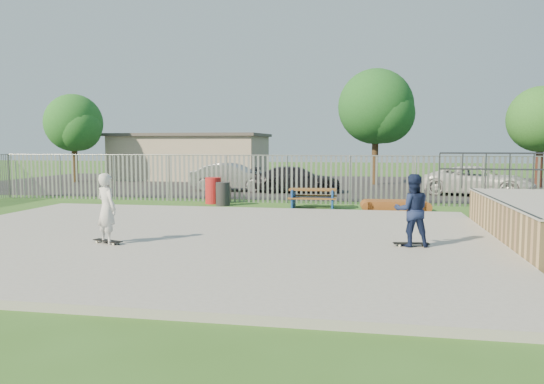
% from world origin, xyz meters
% --- Properties ---
extents(ground, '(120.00, 120.00, 0.00)m').
position_xyz_m(ground, '(0.00, 0.00, 0.00)').
color(ground, '#325C1F').
rests_on(ground, ground).
extents(concrete_slab, '(15.00, 12.00, 0.15)m').
position_xyz_m(concrete_slab, '(0.00, 0.00, 0.07)').
color(concrete_slab, gray).
rests_on(concrete_slab, ground).
extents(fence, '(26.04, 16.02, 2.00)m').
position_xyz_m(fence, '(1.00, 4.59, 1.00)').
color(fence, gray).
rests_on(fence, ground).
extents(picnic_table, '(1.87, 1.56, 0.76)m').
position_xyz_m(picnic_table, '(2.27, 7.34, 0.39)').
color(picnic_table, brown).
rests_on(picnic_table, ground).
extents(funbox, '(2.14, 1.21, 0.41)m').
position_xyz_m(funbox, '(5.34, 6.87, 0.21)').
color(funbox, brown).
rests_on(funbox, ground).
extents(trash_bin_red, '(0.65, 0.65, 1.09)m').
position_xyz_m(trash_bin_red, '(-1.99, 8.27, 0.54)').
color(trash_bin_red, '#A21819').
rests_on(trash_bin_red, ground).
extents(trash_bin_grey, '(0.56, 0.56, 0.94)m').
position_xyz_m(trash_bin_grey, '(-1.39, 7.64, 0.47)').
color(trash_bin_grey, black).
rests_on(trash_bin_grey, ground).
extents(parking_lot, '(40.00, 18.00, 0.02)m').
position_xyz_m(parking_lot, '(0.00, 19.00, 0.01)').
color(parking_lot, black).
rests_on(parking_lot, ground).
extents(car_silver, '(4.45, 1.65, 1.45)m').
position_xyz_m(car_silver, '(-2.65, 14.05, 0.75)').
color(car_silver, '#9D9EA2').
rests_on(car_silver, parking_lot).
extents(car_dark, '(4.66, 2.25, 1.31)m').
position_xyz_m(car_dark, '(0.77, 13.82, 0.67)').
color(car_dark, black).
rests_on(car_dark, parking_lot).
extents(car_white, '(5.51, 3.70, 1.40)m').
position_xyz_m(car_white, '(9.52, 13.81, 0.72)').
color(car_white, silver).
rests_on(car_white, parking_lot).
extents(building, '(10.40, 6.40, 3.20)m').
position_xyz_m(building, '(-8.00, 23.00, 1.61)').
color(building, tan).
rests_on(building, ground).
extents(tree_left, '(3.67, 3.67, 5.67)m').
position_xyz_m(tree_left, '(-14.36, 18.53, 3.81)').
color(tree_left, '#47341C').
rests_on(tree_left, ground).
extents(tree_mid, '(4.53, 4.53, 6.99)m').
position_xyz_m(tree_mid, '(4.71, 20.00, 4.71)').
color(tree_mid, '#432F1A').
rests_on(tree_mid, ground).
extents(tree_right, '(3.71, 3.71, 5.72)m').
position_xyz_m(tree_right, '(13.85, 19.41, 3.84)').
color(tree_right, '#41221A').
rests_on(tree_right, ground).
extents(skateboard_a, '(0.82, 0.31, 0.08)m').
position_xyz_m(skateboard_a, '(5.36, -0.57, 0.19)').
color(skateboard_a, black).
rests_on(skateboard_a, concrete_slab).
extents(skateboard_b, '(0.82, 0.47, 0.08)m').
position_xyz_m(skateboard_b, '(-1.61, -1.52, 0.19)').
color(skateboard_b, black).
rests_on(skateboard_b, concrete_slab).
extents(skater_navy, '(0.88, 0.73, 1.65)m').
position_xyz_m(skater_navy, '(5.36, -0.57, 0.97)').
color(skater_navy, '#141E40').
rests_on(skater_navy, concrete_slab).
extents(skater_white, '(0.72, 0.65, 1.65)m').
position_xyz_m(skater_white, '(-1.61, -1.52, 0.97)').
color(skater_white, silver).
rests_on(skater_white, concrete_slab).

